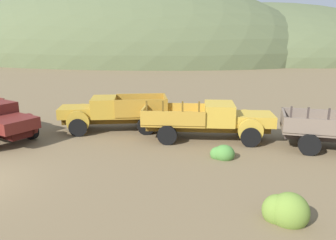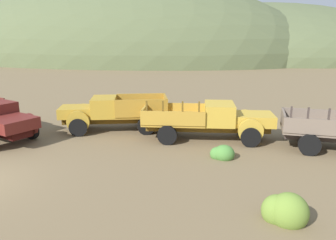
# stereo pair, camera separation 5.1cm
# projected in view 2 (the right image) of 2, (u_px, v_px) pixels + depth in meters

# --- Properties ---
(hill_center) EXTENTS (87.91, 51.80, 34.96)m
(hill_center) POSITION_uv_depth(u_px,v_px,m) (120.00, 59.00, 78.11)
(hill_center) COLOR #56603D
(hill_center) RESTS_ON ground
(hill_far_left) EXTENTS (74.66, 62.24, 26.70)m
(hill_far_left) POSITION_uv_depth(u_px,v_px,m) (255.00, 57.00, 85.83)
(hill_far_left) COLOR #56603D
(hill_far_left) RESTS_ON ground
(truck_mustard) EXTENTS (6.17, 3.83, 1.91)m
(truck_mustard) POSITION_uv_depth(u_px,v_px,m) (108.00, 113.00, 18.30)
(truck_mustard) COLOR #593D12
(truck_mustard) RESTS_ON ground
(truck_faded_yellow) EXTENTS (6.80, 3.26, 2.16)m
(truck_faded_yellow) POSITION_uv_depth(u_px,v_px,m) (217.00, 120.00, 16.70)
(truck_faded_yellow) COLOR brown
(truck_faded_yellow) RESTS_ON ground
(bush_front_right) EXTENTS (1.31, 0.99, 1.13)m
(bush_front_right) POSITION_uv_depth(u_px,v_px,m) (285.00, 211.00, 9.34)
(bush_front_right) COLOR olive
(bush_front_right) RESTS_ON ground
(bush_front_left) EXTENTS (1.07, 1.10, 0.78)m
(bush_front_left) POSITION_uv_depth(u_px,v_px,m) (222.00, 153.00, 14.33)
(bush_front_left) COLOR #4C8438
(bush_front_left) RESTS_ON ground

